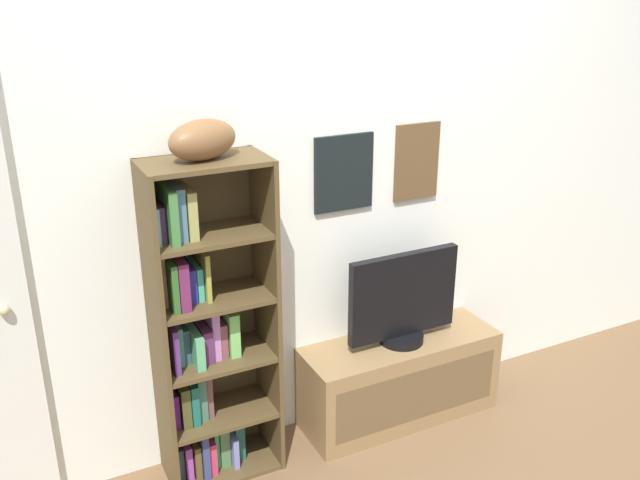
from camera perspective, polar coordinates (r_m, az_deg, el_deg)
The scene contains 5 objects.
back_wall at distance 3.15m, azimuth 0.55°, elevation 4.55°, with size 4.80×0.08×2.45m.
bookshelf at distance 3.01m, azimuth -9.80°, elevation -7.98°, with size 0.51×0.29×1.46m.
football at distance 2.68m, azimuth -9.76°, elevation 8.24°, with size 0.30×0.16×0.16m, color brown.
tv_stand at distance 3.56m, azimuth 6.64°, elevation -11.41°, with size 1.01×0.34×0.43m.
television at distance 3.34m, azimuth 6.95°, elevation -5.01°, with size 0.58×0.22×0.47m.
Camera 1 is at (-1.38, -1.56, 2.12)m, focal length 38.39 mm.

